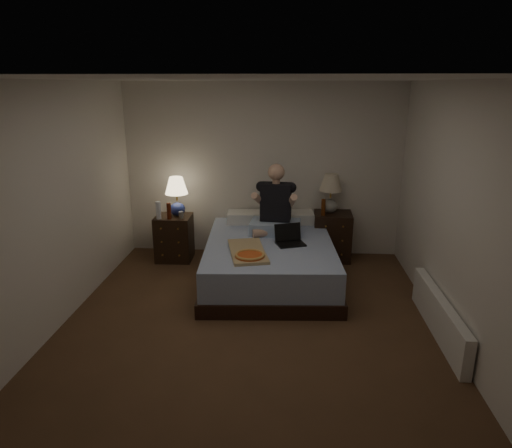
# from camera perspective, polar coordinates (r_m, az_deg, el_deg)

# --- Properties ---
(floor) EXTENTS (4.00, 4.50, 0.00)m
(floor) POSITION_cam_1_polar(r_m,az_deg,el_deg) (4.97, -0.74, -12.50)
(floor) COLOR brown
(floor) RESTS_ON ground
(ceiling) EXTENTS (4.00, 4.50, 0.00)m
(ceiling) POSITION_cam_1_polar(r_m,az_deg,el_deg) (4.32, -0.87, 17.67)
(ceiling) COLOR white
(ceiling) RESTS_ON ground
(wall_back) EXTENTS (4.00, 0.00, 2.50)m
(wall_back) POSITION_cam_1_polar(r_m,az_deg,el_deg) (6.68, 0.81, 6.70)
(wall_back) COLOR silver
(wall_back) RESTS_ON ground
(wall_front) EXTENTS (4.00, 0.00, 2.50)m
(wall_front) POSITION_cam_1_polar(r_m,az_deg,el_deg) (2.41, -5.34, -13.01)
(wall_front) COLOR silver
(wall_front) RESTS_ON ground
(wall_left) EXTENTS (0.00, 4.50, 2.50)m
(wall_left) POSITION_cam_1_polar(r_m,az_deg,el_deg) (5.06, -24.01, 1.80)
(wall_left) COLOR silver
(wall_left) RESTS_ON ground
(wall_right) EXTENTS (0.00, 4.50, 2.50)m
(wall_right) POSITION_cam_1_polar(r_m,az_deg,el_deg) (4.76, 23.94, 0.92)
(wall_right) COLOR silver
(wall_right) RESTS_ON ground
(bed) EXTENTS (1.71, 2.21, 0.53)m
(bed) POSITION_cam_1_polar(r_m,az_deg,el_deg) (5.93, 1.69, -4.58)
(bed) COLOR #5E7EBD
(bed) RESTS_ON floor
(nightstand_left) EXTENTS (0.51, 0.46, 0.65)m
(nightstand_left) POSITION_cam_1_polar(r_m,az_deg,el_deg) (6.70, -10.18, -1.70)
(nightstand_left) COLOR black
(nightstand_left) RESTS_ON floor
(nightstand_right) EXTENTS (0.55, 0.49, 0.69)m
(nightstand_right) POSITION_cam_1_polar(r_m,az_deg,el_deg) (6.70, 9.49, -1.50)
(nightstand_right) COLOR black
(nightstand_right) RESTS_ON floor
(lamp_left) EXTENTS (0.37, 0.37, 0.56)m
(lamp_left) POSITION_cam_1_polar(r_m,az_deg,el_deg) (6.56, -9.87, 3.41)
(lamp_left) COLOR navy
(lamp_left) RESTS_ON nightstand_left
(lamp_right) EXTENTS (0.33, 0.33, 0.56)m
(lamp_right) POSITION_cam_1_polar(r_m,az_deg,el_deg) (6.56, 9.31, 3.78)
(lamp_right) COLOR gray
(lamp_right) RESTS_ON nightstand_right
(water_bottle) EXTENTS (0.07, 0.07, 0.25)m
(water_bottle) POSITION_cam_1_polar(r_m,az_deg,el_deg) (6.48, -12.10, 1.70)
(water_bottle) COLOR silver
(water_bottle) RESTS_ON nightstand_left
(soda_can) EXTENTS (0.07, 0.07, 0.10)m
(soda_can) POSITION_cam_1_polar(r_m,az_deg,el_deg) (6.45, -9.34, 1.11)
(soda_can) COLOR #9D9D99
(soda_can) RESTS_ON nightstand_left
(beer_bottle_left) EXTENTS (0.06, 0.06, 0.23)m
(beer_bottle_left) POSITION_cam_1_polar(r_m,az_deg,el_deg) (6.45, -10.83, 1.62)
(beer_bottle_left) COLOR #4F1A0B
(beer_bottle_left) RESTS_ON nightstand_left
(beer_bottle_right) EXTENTS (0.06, 0.06, 0.23)m
(beer_bottle_right) POSITION_cam_1_polar(r_m,az_deg,el_deg) (6.45, 8.41, 2.09)
(beer_bottle_right) COLOR #5D2B0D
(beer_bottle_right) RESTS_ON nightstand_right
(person) EXTENTS (0.71, 0.58, 0.93)m
(person) POSITION_cam_1_polar(r_m,az_deg,el_deg) (6.04, 2.45, 3.10)
(person) COLOR black
(person) RESTS_ON bed
(laptop) EXTENTS (0.41, 0.38, 0.24)m
(laptop) POSITION_cam_1_polar(r_m,az_deg,el_deg) (5.69, 4.37, -1.46)
(laptop) COLOR black
(laptop) RESTS_ON bed
(pizza_box) EXTENTS (0.56, 0.83, 0.08)m
(pizza_box) POSITION_cam_1_polar(r_m,az_deg,el_deg) (5.23, -0.78, -4.02)
(pizza_box) COLOR tan
(pizza_box) RESTS_ON bed
(radiator) EXTENTS (0.10, 1.60, 0.40)m
(radiator) POSITION_cam_1_polar(r_m,az_deg,el_deg) (5.07, 21.91, -10.67)
(radiator) COLOR silver
(radiator) RESTS_ON floor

